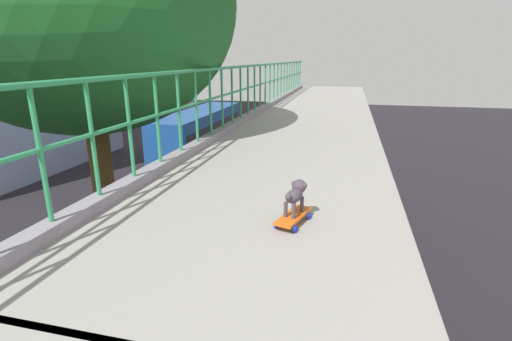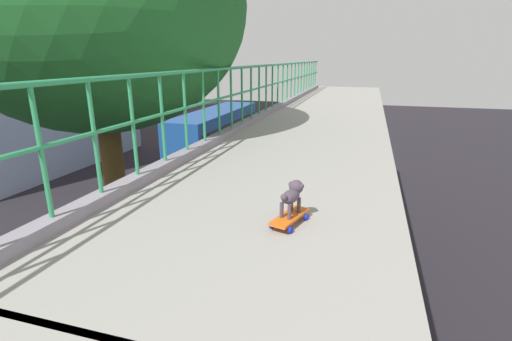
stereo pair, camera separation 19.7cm
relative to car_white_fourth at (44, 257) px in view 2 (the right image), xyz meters
The scene contains 5 objects.
car_white_fourth is the anchor object (origin of this frame).
city_bus 15.65m from the car_white_fourth, 90.72° to the left, with size 2.69×11.07×3.55m.
roadside_tree_mid 8.94m from the car_white_fourth, 22.45° to the right, with size 5.95×5.95×10.55m.
toy_skateboard 11.94m from the car_white_fourth, 30.17° to the right, with size 0.31×0.54×0.09m.
small_dog 12.01m from the car_white_fourth, 29.88° to the right, with size 0.21×0.36×0.31m.
Camera 2 is at (2.39, -1.44, 7.13)m, focal length 26.26 mm.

